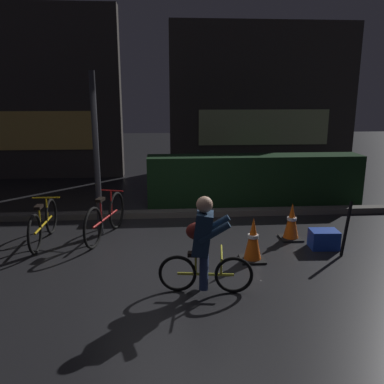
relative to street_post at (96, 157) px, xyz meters
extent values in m
plane|color=black|center=(1.38, -1.20, -1.40)|extent=(40.00, 40.00, 0.00)
cube|color=#56544F|center=(1.38, 1.00, -1.34)|extent=(12.00, 0.24, 0.12)
cube|color=black|center=(3.18, 1.90, -0.85)|extent=(4.80, 0.70, 1.10)
cube|color=#383330|center=(-2.45, 5.30, 1.03)|extent=(4.77, 0.50, 4.86)
cube|color=#E5B751|center=(-2.45, 5.03, 0.00)|extent=(3.34, 0.04, 1.10)
cube|color=#383330|center=(4.33, 6.00, 0.89)|extent=(5.91, 0.50, 4.59)
cube|color=#BFCC8C|center=(4.33, 5.73, 0.00)|extent=(4.14, 0.04, 1.10)
cylinder|color=#2D2D33|center=(0.00, 0.00, 0.00)|extent=(0.10, 0.10, 2.80)
torus|color=black|center=(-0.88, 0.16, -1.09)|extent=(0.05, 0.63, 0.63)
torus|color=black|center=(-0.89, -0.78, -1.09)|extent=(0.05, 0.63, 0.63)
cylinder|color=gold|center=(-0.88, -0.31, -1.09)|extent=(0.04, 0.94, 0.04)
cylinder|color=gold|center=(-0.88, -0.47, -0.91)|extent=(0.03, 0.03, 0.35)
cube|color=black|center=(-0.88, -0.47, -0.73)|extent=(0.10, 0.20, 0.05)
cylinder|color=gold|center=(-0.88, -0.05, -0.89)|extent=(0.03, 0.03, 0.40)
cylinder|color=gold|center=(-0.88, -0.05, -0.69)|extent=(0.46, 0.03, 0.02)
torus|color=black|center=(0.25, 0.37, -1.06)|extent=(0.22, 0.67, 0.68)
torus|color=black|center=(-0.02, -0.62, -1.06)|extent=(0.22, 0.67, 0.68)
cylinder|color=#B21919|center=(0.12, -0.12, -1.06)|extent=(0.30, 0.99, 0.04)
cylinder|color=#B21919|center=(0.07, -0.30, -0.87)|extent=(0.03, 0.03, 0.38)
cube|color=black|center=(0.07, -0.30, -0.68)|extent=(0.15, 0.22, 0.05)
cylinder|color=#B21919|center=(0.19, 0.15, -0.85)|extent=(0.03, 0.03, 0.43)
cylinder|color=#B21919|center=(0.19, 0.15, -0.63)|extent=(0.45, 0.14, 0.02)
cube|color=black|center=(2.44, -1.30, -1.38)|extent=(0.36, 0.36, 0.03)
cone|color=#EA560F|center=(2.44, -1.30, -1.05)|extent=(0.26, 0.26, 0.64)
cylinder|color=white|center=(2.44, -1.30, -1.02)|extent=(0.16, 0.16, 0.05)
cube|color=black|center=(3.29, -0.46, -1.38)|extent=(0.36, 0.36, 0.03)
cone|color=#EA560F|center=(3.29, -0.46, -1.07)|extent=(0.26, 0.26, 0.61)
cylinder|color=white|center=(3.29, -0.46, -1.04)|extent=(0.16, 0.16, 0.05)
cube|color=#193DB7|center=(3.69, -0.90, -1.25)|extent=(0.46, 0.34, 0.30)
torus|color=black|center=(1.98, -2.28, -1.16)|extent=(0.49, 0.11, 0.48)
torus|color=black|center=(1.28, -2.19, -1.16)|extent=(0.49, 0.11, 0.48)
cylinder|color=gold|center=(1.63, -2.24, -1.16)|extent=(0.70, 0.13, 0.04)
cylinder|color=gold|center=(1.50, -2.22, -1.03)|extent=(0.03, 0.03, 0.26)
cube|color=black|center=(1.50, -2.22, -0.89)|extent=(0.21, 0.13, 0.05)
cylinder|color=gold|center=(1.82, -2.26, -1.01)|extent=(0.03, 0.03, 0.30)
cylinder|color=gold|center=(1.82, -2.26, -0.86)|extent=(0.09, 0.46, 0.02)
cylinder|color=navy|center=(1.62, -2.14, -1.10)|extent=(0.14, 0.22, 0.42)
cylinder|color=navy|center=(1.59, -2.33, -1.10)|extent=(0.14, 0.22, 0.42)
cube|color=#192D47|center=(1.59, -2.23, -0.61)|extent=(0.30, 0.35, 0.54)
sphere|color=tan|center=(1.61, -2.24, -0.25)|extent=(0.20, 0.20, 0.20)
cylinder|color=#192D47|center=(1.74, -2.11, -0.56)|extent=(0.40, 0.13, 0.29)
cylinder|color=#192D47|center=(1.71, -2.39, -0.56)|extent=(0.40, 0.13, 0.29)
ellipsoid|color=maroon|center=(1.55, -2.03, -0.66)|extent=(0.34, 0.20, 0.24)
cylinder|color=black|center=(3.93, -1.15, -0.99)|extent=(0.25, 0.27, 0.82)
camera|label=1|loc=(1.11, -6.83, 1.04)|focal=37.58mm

